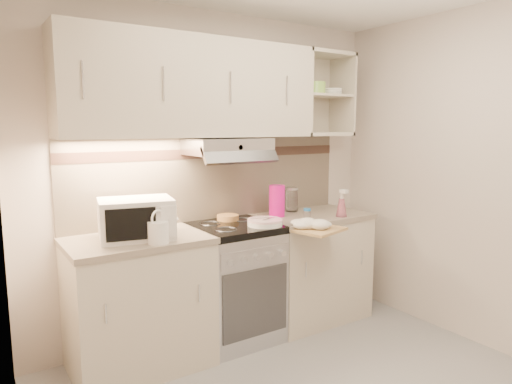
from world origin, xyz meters
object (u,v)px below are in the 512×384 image
(plate_stack, at_px, (265,222))
(glass_jar, at_px, (292,199))
(pink_pitcher, at_px, (277,201))
(spray_bottle, at_px, (342,205))
(watering_can, at_px, (159,231))
(cutting_board, at_px, (317,229))
(electric_range, at_px, (235,282))
(microwave, at_px, (136,219))

(plate_stack, height_order, glass_jar, glass_jar)
(pink_pitcher, bearing_deg, spray_bottle, -54.10)
(watering_can, height_order, cutting_board, watering_can)
(watering_can, height_order, glass_jar, watering_can)
(spray_bottle, bearing_deg, glass_jar, 108.83)
(pink_pitcher, bearing_deg, glass_jar, 4.93)
(electric_range, xyz_separation_m, watering_can, (-0.68, -0.22, 0.53))
(watering_can, height_order, pink_pitcher, pink_pitcher)
(microwave, xyz_separation_m, cutting_board, (1.25, -0.35, -0.16))
(electric_range, height_order, pink_pitcher, pink_pitcher)
(watering_can, bearing_deg, plate_stack, -20.26)
(electric_range, relative_size, watering_can, 3.68)
(microwave, distance_m, cutting_board, 1.31)
(watering_can, bearing_deg, pink_pitcher, -9.56)
(electric_range, distance_m, watering_can, 0.88)
(plate_stack, relative_size, glass_jar, 1.25)
(microwave, xyz_separation_m, pink_pitcher, (1.20, 0.09, -0.00))
(electric_range, height_order, plate_stack, plate_stack)
(watering_can, distance_m, glass_jar, 1.42)
(spray_bottle, bearing_deg, pink_pitcher, 138.51)
(watering_can, distance_m, spray_bottle, 1.56)
(electric_range, relative_size, plate_stack, 3.45)
(plate_stack, xyz_separation_m, pink_pitcher, (0.28, 0.24, 0.10))
(pink_pitcher, distance_m, glass_jar, 0.26)
(pink_pitcher, distance_m, spray_bottle, 0.53)
(watering_can, bearing_deg, microwave, 87.14)
(microwave, height_order, plate_stack, microwave)
(plate_stack, distance_m, cutting_board, 0.39)
(electric_range, bearing_deg, glass_jar, 15.09)
(spray_bottle, xyz_separation_m, cutting_board, (-0.39, -0.15, -0.12))
(electric_range, relative_size, spray_bottle, 3.77)
(glass_jar, bearing_deg, cutting_board, -108.95)
(electric_range, relative_size, glass_jar, 4.31)
(cutting_board, bearing_deg, electric_range, 128.27)
(pink_pitcher, bearing_deg, cutting_board, -104.05)
(microwave, bearing_deg, pink_pitcher, 16.19)
(pink_pitcher, bearing_deg, electric_range, 169.81)
(watering_can, distance_m, plate_stack, 0.85)
(electric_range, xyz_separation_m, spray_bottle, (0.89, -0.22, 0.54))
(pink_pitcher, bearing_deg, watering_can, 174.77)
(watering_can, xyz_separation_m, cutting_board, (1.17, -0.16, -0.11))
(electric_range, xyz_separation_m, microwave, (-0.75, -0.02, 0.58))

